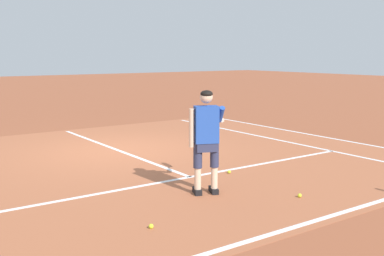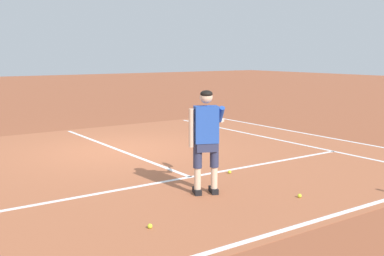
% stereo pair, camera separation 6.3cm
% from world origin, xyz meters
% --- Properties ---
extents(ground_plane, '(80.00, 80.00, 0.00)m').
position_xyz_m(ground_plane, '(0.00, 0.00, 0.00)').
color(ground_plane, '#9E5133').
extents(court_inner_surface, '(10.98, 9.70, 0.00)m').
position_xyz_m(court_inner_surface, '(0.00, -1.29, 0.00)').
color(court_inner_surface, '#B2603D').
rests_on(court_inner_surface, ground).
extents(line_baseline, '(10.98, 0.10, 0.01)m').
position_xyz_m(line_baseline, '(0.00, -5.95, 0.00)').
color(line_baseline, white).
rests_on(line_baseline, ground).
extents(line_service, '(8.23, 0.10, 0.01)m').
position_xyz_m(line_service, '(0.00, -3.04, 0.00)').
color(line_service, white).
rests_on(line_service, ground).
extents(line_centre_service, '(0.10, 6.40, 0.01)m').
position_xyz_m(line_centre_service, '(0.00, 0.16, 0.00)').
color(line_centre_service, white).
rests_on(line_centre_service, ground).
extents(line_singles_right, '(0.10, 9.30, 0.01)m').
position_xyz_m(line_singles_right, '(4.12, -1.29, 0.00)').
color(line_singles_right, white).
rests_on(line_singles_right, ground).
extents(line_doubles_right, '(0.10, 9.30, 0.01)m').
position_xyz_m(line_doubles_right, '(5.49, -1.29, 0.00)').
color(line_doubles_right, white).
rests_on(line_doubles_right, ground).
extents(tennis_player, '(0.97, 0.97, 1.71)m').
position_xyz_m(tennis_player, '(-0.37, -4.04, 0.99)').
color(tennis_player, black).
rests_on(tennis_player, ground).
extents(tennis_ball_near_feet, '(0.07, 0.07, 0.07)m').
position_xyz_m(tennis_ball_near_feet, '(0.78, -3.25, 0.03)').
color(tennis_ball_near_feet, '#CCE02D').
rests_on(tennis_ball_near_feet, ground).
extents(tennis_ball_by_baseline, '(0.07, 0.07, 0.07)m').
position_xyz_m(tennis_ball_by_baseline, '(-1.91, -4.89, 0.03)').
color(tennis_ball_by_baseline, '#CCE02D').
rests_on(tennis_ball_by_baseline, ground).
extents(tennis_ball_mid_court, '(0.07, 0.07, 0.07)m').
position_xyz_m(tennis_ball_mid_court, '(0.73, -5.09, 0.03)').
color(tennis_ball_mid_court, '#CCE02D').
rests_on(tennis_ball_mid_court, ground).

